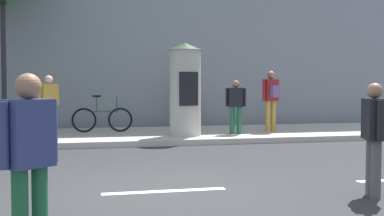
{
  "coord_description": "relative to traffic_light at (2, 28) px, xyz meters",
  "views": [
    {
      "loc": [
        -1.1,
        -6.72,
        1.53
      ],
      "look_at": [
        0.85,
        2.0,
        1.1
      ],
      "focal_mm": 44.52,
      "sensor_mm": 36.0,
      "label": 1
    }
  ],
  "objects": [
    {
      "name": "pedestrian_with_bag",
      "position": [
        4.99,
        3.28,
        -1.72
      ],
      "size": [
        0.54,
        0.4,
        1.73
      ],
      "color": "#1E5938",
      "rests_on": "sidewalk_curb"
    },
    {
      "name": "ground_plane",
      "position": [
        2.99,
        -5.24,
        -2.89
      ],
      "size": [
        80.0,
        80.0,
        0.0
      ],
      "primitive_type": "plane",
      "color": "#2B2B2D"
    },
    {
      "name": "poster_column",
      "position": [
        4.57,
        0.82,
        -1.45
      ],
      "size": [
        0.94,
        0.94,
        2.54
      ],
      "color": "#B2ADA3",
      "rests_on": "sidewalk_curb"
    },
    {
      "name": "pedestrian_in_red_top",
      "position": [
        1.41,
        -7.68,
        -1.94
      ],
      "size": [
        0.46,
        0.44,
        1.64
      ],
      "color": "#1E5938",
      "rests_on": "ground_plane"
    },
    {
      "name": "pedestrian_with_backpack",
      "position": [
        0.92,
        1.46,
        -1.78
      ],
      "size": [
        0.53,
        0.43,
        1.65
      ],
      "color": "silver",
      "rests_on": "sidewalk_curb"
    },
    {
      "name": "pedestrian_in_light_jacket",
      "position": [
        5.73,
        -6.19,
        -1.98
      ],
      "size": [
        0.36,
        0.59,
        1.56
      ],
      "color": "#4C4C51",
      "rests_on": "ground_plane"
    },
    {
      "name": "pedestrian_in_dark_shirt",
      "position": [
        7.28,
        1.3,
        -1.65
      ],
      "size": [
        0.58,
        0.47,
        1.8
      ],
      "color": "#B78C33",
      "rests_on": "sidewalk_curb"
    },
    {
      "name": "sidewalk_curb",
      "position": [
        2.99,
        1.76,
        -2.81
      ],
      "size": [
        36.0,
        4.0,
        0.15
      ],
      "primitive_type": "cube",
      "color": "#B2ADA3",
      "rests_on": "ground_plane"
    },
    {
      "name": "traffic_light",
      "position": [
        0.0,
        0.0,
        0.0
      ],
      "size": [
        0.24,
        0.45,
        4.05
      ],
      "color": "black",
      "rests_on": "sidewalk_curb"
    },
    {
      "name": "pedestrian_tallest",
      "position": [
        6.04,
        0.88,
        -1.86
      ],
      "size": [
        0.57,
        0.33,
        1.52
      ],
      "color": "#1E5938",
      "rests_on": "sidewalk_curb"
    },
    {
      "name": "bicycle_leaning",
      "position": [
        2.37,
        2.25,
        -2.35
      ],
      "size": [
        1.77,
        0.16,
        1.09
      ],
      "color": "black",
      "rests_on": "sidewalk_curb"
    },
    {
      "name": "building_backdrop",
      "position": [
        2.99,
        6.76,
        1.24
      ],
      "size": [
        36.0,
        5.0,
        8.25
      ],
      "primitive_type": "cube",
      "color": "gray",
      "rests_on": "ground_plane"
    },
    {
      "name": "lane_markings",
      "position": [
        2.99,
        -5.24,
        -2.88
      ],
      "size": [
        25.8,
        0.16,
        0.01
      ],
      "color": "silver",
      "rests_on": "ground_plane"
    }
  ]
}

